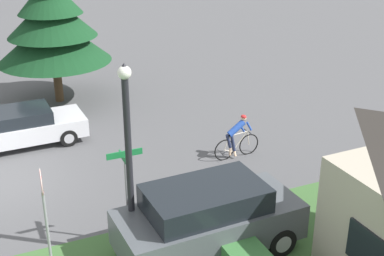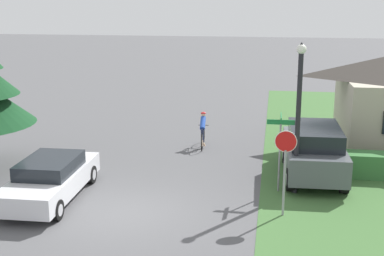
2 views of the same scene
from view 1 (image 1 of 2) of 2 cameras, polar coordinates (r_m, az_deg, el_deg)
ground_plane at (r=17.77m, az=-19.30°, el=-5.52°), size 140.00×140.00×0.00m
sedan_left_lane at (r=19.94m, az=-18.09°, el=0.04°), size 1.94×4.72×1.34m
cyclist at (r=18.12m, az=4.79°, el=-1.04°), size 0.44×1.75×1.53m
parked_suv_right at (r=13.25m, az=1.73°, el=-9.68°), size 2.14×4.60×1.88m
stop_sign at (r=12.84m, az=-15.54°, el=-7.46°), size 0.64×0.08×2.60m
street_lamp at (r=12.34m, az=-6.79°, el=-2.49°), size 0.31×0.31×4.96m
street_name_sign at (r=13.29m, az=-7.05°, el=-5.53°), size 0.90×0.90×2.61m
conifer_tall_near at (r=23.18m, az=-14.72°, el=10.67°), size 4.73×4.73×5.87m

